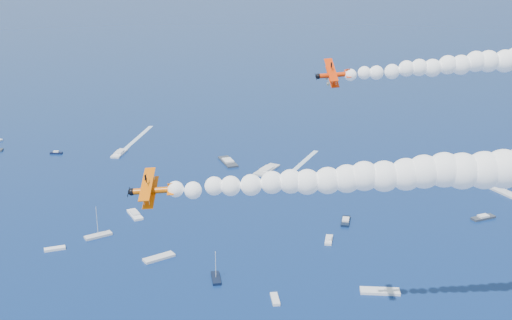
{
  "coord_description": "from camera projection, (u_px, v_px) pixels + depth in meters",
  "views": [
    {
      "loc": [
        -8.83,
        -85.46,
        85.49
      ],
      "look_at": [
        -2.66,
        14.84,
        51.39
      ],
      "focal_mm": 45.9,
      "sensor_mm": 36.0,
      "label": 1
    }
  ],
  "objects": [
    {
      "name": "spectator_boats",
      "position": [
        227.0,
        212.0,
        214.66
      ],
      "size": [
        233.22,
        183.19,
        0.7
      ],
      "color": "black",
      "rests_on": "ground"
    },
    {
      "name": "smoke_trail_trail",
      "position": [
        415.0,
        173.0,
        87.49
      ],
      "size": [
        72.26,
        17.48,
        12.25
      ],
      "primitive_type": null,
      "rotation": [
        0.0,
        0.0,
        3.06
      ],
      "color": "white"
    },
    {
      "name": "boat_wakes",
      "position": [
        215.0,
        150.0,
        278.7
      ],
      "size": [
        83.53,
        77.71,
        0.04
      ],
      "color": "white",
      "rests_on": "ground"
    },
    {
      "name": "biplane_trail",
      "position": [
        152.0,
        191.0,
        88.96
      ],
      "size": [
        7.12,
        8.61,
        6.76
      ],
      "primitive_type": null,
      "rotation": [
        -0.32,
        0.07,
        3.06
      ],
      "color": "#E15C04"
    },
    {
      "name": "biplane_lead",
      "position": [
        333.0,
        75.0,
        119.42
      ],
      "size": [
        6.91,
        8.39,
        7.33
      ],
      "primitive_type": null,
      "rotation": [
        -0.41,
        0.07,
        3.14
      ],
      "color": "red"
    }
  ]
}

